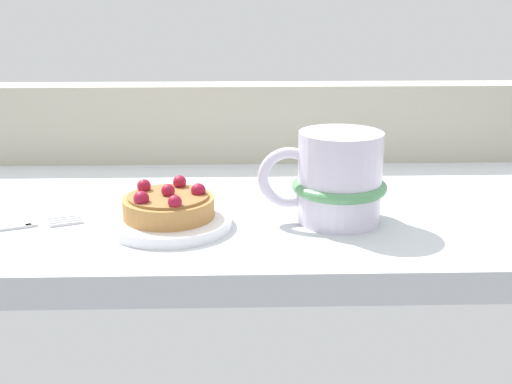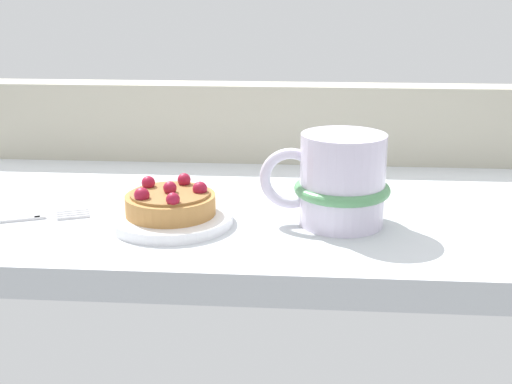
# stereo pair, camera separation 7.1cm
# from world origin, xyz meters

# --- Properties ---
(ground_plane) EXTENTS (0.86, 0.44, 0.03)m
(ground_plane) POSITION_xyz_m (0.00, 0.00, -0.02)
(ground_plane) COLOR silver
(window_rail_back) EXTENTS (0.84, 0.06, 0.11)m
(window_rail_back) POSITION_xyz_m (0.00, 0.19, 0.06)
(window_rail_back) COLOR #B2AD99
(window_rail_back) RESTS_ON ground_plane
(dessert_plate) EXTENTS (0.13, 0.13, 0.01)m
(dessert_plate) POSITION_xyz_m (-0.07, -0.09, 0.01)
(dessert_plate) COLOR white
(dessert_plate) RESTS_ON ground_plane
(raspberry_tart) EXTENTS (0.10, 0.10, 0.04)m
(raspberry_tart) POSITION_xyz_m (-0.07, -0.09, 0.02)
(raspberry_tart) COLOR #B77F42
(raspberry_tart) RESTS_ON dessert_plate
(coffee_mug) EXTENTS (0.14, 0.10, 0.10)m
(coffee_mug) POSITION_xyz_m (0.11, -0.08, 0.05)
(coffee_mug) COLOR silver
(coffee_mug) RESTS_ON ground_plane
(dessert_fork) EXTENTS (0.17, 0.08, 0.01)m
(dessert_fork) POSITION_xyz_m (-0.25, -0.10, 0.00)
(dessert_fork) COLOR silver
(dessert_fork) RESTS_ON ground_plane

